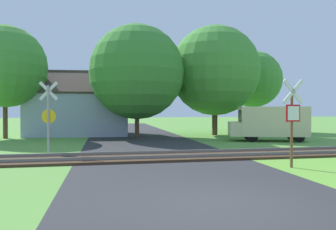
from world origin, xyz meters
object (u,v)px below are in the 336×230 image
(house, at_px, (80,112))
(mail_truck, at_px, (270,122))
(tree_left, at_px, (5,66))
(crossing_sign_far, at_px, (48,113))
(tree_far, at_px, (253,79))
(tree_right, at_px, (215,71))
(tree_center, at_px, (137,72))
(stop_sign_near, at_px, (292,117))

(house, bearing_deg, mail_truck, -27.38)
(house, xyz_separation_m, tree_left, (-5.02, -2.18, 3.27))
(crossing_sign_far, bearing_deg, tree_far, 51.50)
(tree_right, xyz_separation_m, tree_far, (5.01, 3.48, -0.29))
(crossing_sign_far, bearing_deg, tree_center, 72.42)
(stop_sign_near, distance_m, tree_left, 20.13)
(tree_right, relative_size, tree_far, 1.17)
(tree_center, bearing_deg, stop_sign_near, -72.71)
(stop_sign_near, relative_size, tree_right, 0.35)
(stop_sign_near, xyz_separation_m, tree_right, (2.24, 14.68, 3.39))
(house, distance_m, tree_left, 6.37)
(tree_far, xyz_separation_m, tree_left, (-20.66, -3.53, 0.23))
(tree_left, distance_m, mail_truck, 18.75)
(crossing_sign_far, relative_size, tree_left, 0.41)
(house, relative_size, tree_center, 1.02)
(tree_left, relative_size, mail_truck, 1.54)
(tree_center, distance_m, tree_right, 6.55)
(house, height_order, tree_right, tree_right)
(house, relative_size, tree_left, 1.04)
(tree_right, bearing_deg, house, 168.67)
(tree_center, distance_m, tree_far, 12.38)
(tree_far, xyz_separation_m, mail_truck, (-3.15, -9.00, -3.64))
(tree_far, bearing_deg, tree_right, -145.20)
(crossing_sign_far, distance_m, tree_far, 21.05)
(stop_sign_near, relative_size, house, 0.37)
(stop_sign_near, height_order, tree_right, tree_right)
(house, relative_size, mail_truck, 1.61)
(tree_right, distance_m, mail_truck, 7.02)
(tree_far, distance_m, mail_truck, 10.21)
(tree_center, relative_size, tree_far, 1.09)
(house, xyz_separation_m, mail_truck, (12.49, -7.65, -0.61))
(house, relative_size, tree_far, 1.12)
(stop_sign_near, xyz_separation_m, crossing_sign_far, (-8.96, 5.07, 0.10))
(crossing_sign_far, height_order, tree_center, tree_center)
(mail_truck, bearing_deg, stop_sign_near, 171.64)
(stop_sign_near, distance_m, tree_right, 15.23)
(crossing_sign_far, height_order, tree_left, tree_left)
(mail_truck, bearing_deg, tree_center, 78.86)
(tree_right, relative_size, tree_left, 1.09)
(crossing_sign_far, relative_size, tree_right, 0.38)
(tree_center, distance_m, mail_truck, 9.90)
(house, bearing_deg, tree_center, -35.16)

